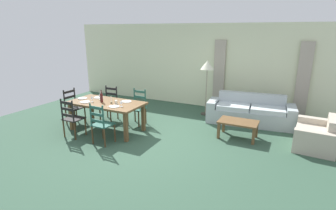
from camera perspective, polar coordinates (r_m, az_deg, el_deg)
The scene contains 31 objects.
ground_plane at distance 6.36m, azimuth -4.21°, elevation -7.27°, with size 9.60×9.60×0.02m, color #2F4D3B.
wall_far at distance 8.91m, azimuth 6.56°, elevation 8.50°, with size 9.60×0.16×2.70m, color beige.
curtain_panel_left at distance 8.58m, azimuth 11.01°, elevation 6.34°, with size 0.35×0.08×2.20m, color #AB9F8E.
curtain_panel_right at distance 8.29m, azimuth 27.21°, elevation 4.52°, with size 0.35×0.08×2.20m, color #AB9F8E.
dining_table at distance 6.79m, azimuth -13.24°, elevation -0.09°, with size 1.90×0.96×0.75m.
dining_chair_near_left at distance 6.65m, azimuth -20.09°, elevation -2.67°, with size 0.43×0.41×0.96m.
dining_chair_near_right at distance 6.06m, azimuth -14.26°, elevation -3.98°, with size 0.44×0.42×0.96m.
dining_chair_far_left at distance 7.68m, azimuth -12.57°, elevation 0.36°, with size 0.44×0.42×0.96m.
dining_chair_far_right at distance 7.19m, azimuth -6.61°, elevation -0.42°, with size 0.43×0.41×0.96m.
dining_chair_head_west at distance 7.63m, azimuth -19.81°, elevation -0.30°, with size 0.42×0.44×0.96m.
dinner_plate_near_left at distance 6.88m, azimuth -17.51°, elevation 0.62°, with size 0.24×0.24×0.02m, color white.
fork_near_left at distance 6.99m, azimuth -18.39°, elevation 0.72°, with size 0.02×0.17×0.01m, color silver.
dinner_plate_near_right at distance 6.31m, azimuth -11.57°, elevation -0.32°, with size 0.24×0.24×0.02m, color white.
fork_near_right at distance 6.40m, azimuth -12.63°, elevation -0.20°, with size 0.02×0.17×0.01m, color silver.
dinner_plate_far_left at distance 7.24m, azimuth -14.80°, elevation 1.57°, with size 0.24×0.24×0.02m, color white.
fork_far_left at distance 7.34m, azimuth -15.68°, elevation 1.65°, with size 0.02×0.17×0.01m, color silver.
dinner_plate_far_right at distance 6.69m, azimuth -8.96°, elevation 0.75°, with size 0.24×0.24×0.02m, color white.
fork_far_right at distance 6.78m, azimuth -10.00°, elevation 0.85°, with size 0.02×0.17×0.01m, color silver.
dinner_plate_head_west at distance 7.28m, azimuth -18.04°, elevation 1.39°, with size 0.24×0.24×0.02m, color white.
fork_head_west at distance 7.39m, azimuth -18.88°, elevation 1.47°, with size 0.02×0.17×0.01m, color silver.
wine_bottle at distance 6.76m, azimuth -14.23°, elevation 1.55°, with size 0.07×0.07×0.32m.
wine_glass_near_left at distance 6.85m, azimuth -16.18°, elevation 1.55°, with size 0.06×0.06×0.16m.
wine_glass_near_right at distance 6.27m, azimuth -10.12°, elevation 0.64°, with size 0.06×0.06×0.16m.
wine_glass_far_left at distance 7.03m, azimuth -14.59°, elevation 2.03°, with size 0.06×0.06×0.16m.
coffee_cup_primary at distance 6.54m, azimuth -11.20°, elevation 0.62°, with size 0.07×0.07×0.09m, color beige.
candle_tall at distance 6.88m, azimuth -14.38°, elevation 1.42°, with size 0.05×0.05×0.26m.
candle_short at distance 6.61m, azimuth -12.19°, elevation 0.72°, with size 0.05×0.05×0.18m.
couch at distance 7.60m, azimuth 17.35°, elevation -1.61°, with size 2.35×1.05×0.80m.
coffee_table at distance 6.46m, azimuth 14.98°, elevation -3.94°, with size 0.90×0.56×0.42m.
armchair_upholstered at distance 6.65m, azimuth 29.83°, elevation -5.98°, with size 0.87×1.20×0.72m.
standing_lamp at distance 7.84m, azimuth 8.49°, elevation 7.86°, with size 0.40×0.40×1.64m.
Camera 1 is at (3.01, -5.01, 2.50)m, focal length 28.11 mm.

